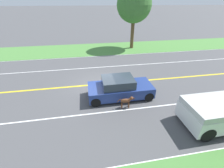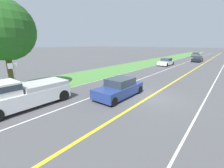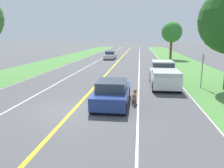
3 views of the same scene
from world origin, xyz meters
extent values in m
plane|color=#4C4C4F|center=(0.00, 0.00, 0.00)|extent=(400.00, 400.00, 0.00)
cube|color=yellow|center=(0.00, 0.00, 0.00)|extent=(0.18, 160.00, 0.01)
cube|color=white|center=(7.00, 0.00, 0.00)|extent=(0.14, 160.00, 0.01)
cube|color=white|center=(-7.00, 0.00, 0.00)|extent=(0.14, 160.00, 0.01)
cube|color=white|center=(3.50, 0.00, 0.00)|extent=(0.10, 160.00, 0.01)
cube|color=white|center=(-3.50, 0.00, 0.00)|extent=(0.10, 160.00, 0.01)
cube|color=#4C843D|center=(-10.00, 0.00, 0.01)|extent=(6.00, 160.00, 0.03)
cube|color=navy|center=(1.96, 1.34, 0.53)|extent=(1.89, 4.37, 0.71)
cube|color=#2D3842|center=(1.96, 1.16, 1.17)|extent=(1.63, 2.10, 0.57)
cylinder|color=black|center=(2.81, 3.11, 0.32)|extent=(0.22, 0.64, 0.64)
cylinder|color=black|center=(2.81, -0.43, 0.32)|extent=(0.22, 0.64, 0.64)
cylinder|color=black|center=(1.10, 3.11, 0.32)|extent=(0.22, 0.64, 0.64)
cylinder|color=black|center=(1.10, -0.43, 0.32)|extent=(0.22, 0.64, 0.64)
ellipsoid|color=brown|center=(3.25, 1.38, 0.52)|extent=(0.26, 0.64, 0.28)
cylinder|color=brown|center=(3.34, 1.59, 0.19)|extent=(0.07, 0.07, 0.38)
cylinder|color=brown|center=(3.30, 1.16, 0.19)|extent=(0.07, 0.07, 0.38)
cylinder|color=brown|center=(3.21, 1.61, 0.19)|extent=(0.07, 0.07, 0.38)
cylinder|color=brown|center=(3.16, 1.17, 0.19)|extent=(0.07, 0.07, 0.38)
cylinder|color=brown|center=(3.28, 1.65, 0.63)|extent=(0.15, 0.18, 0.17)
sphere|color=brown|center=(3.29, 1.75, 0.69)|extent=(0.23, 0.23, 0.21)
ellipsoid|color=#331E14|center=(3.31, 1.90, 0.67)|extent=(0.10, 0.11, 0.08)
cone|color=#55301C|center=(3.35, 1.74, 0.77)|extent=(0.07, 0.07, 0.09)
cone|color=#55301C|center=(3.23, 1.75, 0.77)|extent=(0.07, 0.07, 0.09)
cylinder|color=brown|center=(3.21, 0.98, 0.56)|extent=(0.07, 0.23, 0.23)
cube|color=beige|center=(5.49, 5.51, 1.29)|extent=(1.96, 2.97, 0.31)
cylinder|color=black|center=(6.40, 4.56, 0.40)|extent=(0.22, 0.80, 0.80)
cylinder|color=black|center=(4.58, 4.56, 0.40)|extent=(0.22, 0.80, 0.80)
cylinder|color=brown|center=(-9.71, 5.62, 2.01)|extent=(0.45, 0.45, 4.02)
sphere|color=#3D7033|center=(-9.71, 5.62, 5.44)|extent=(4.35, 4.35, 4.35)
camera|label=1|loc=(10.54, -0.75, 5.95)|focal=24.00mm
camera|label=2|loc=(-4.58, 10.40, 3.99)|focal=24.00mm
camera|label=3|loc=(3.50, -11.03, 3.88)|focal=35.00mm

